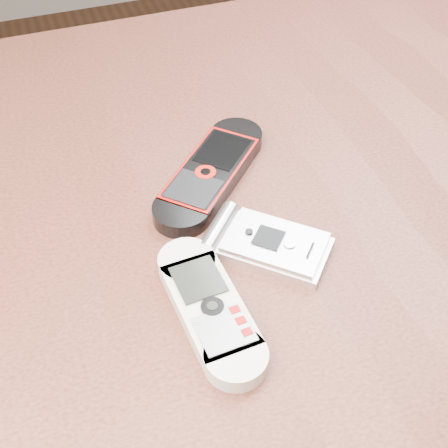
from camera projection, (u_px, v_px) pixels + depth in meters
table at (219, 309)px, 0.60m from camera, size 1.20×0.80×0.75m
nokia_white at (210, 308)px, 0.46m from camera, size 0.06×0.14×0.02m
nokia_black_red at (211, 172)px, 0.57m from camera, size 0.15×0.15×0.02m
motorola_razr at (272, 244)px, 0.51m from camera, size 0.11×0.11×0.02m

